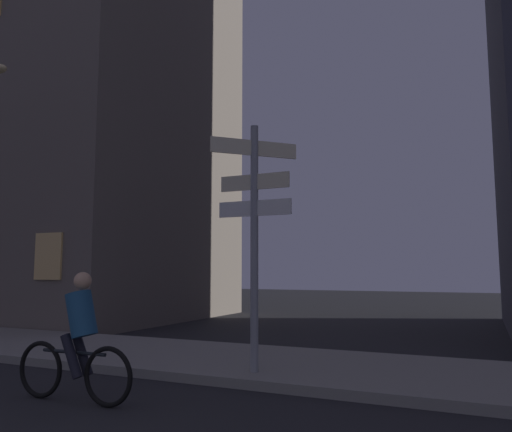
{
  "coord_description": "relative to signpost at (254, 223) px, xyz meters",
  "views": [
    {
      "loc": [
        3.29,
        -0.71,
        1.62
      ],
      "look_at": [
        0.18,
        6.11,
        2.46
      ],
      "focal_mm": 34.62,
      "sensor_mm": 36.0,
      "label": 1
    }
  ],
  "objects": [
    {
      "name": "sidewalk_kerb",
      "position": [
        -0.16,
        0.99,
        -2.29
      ],
      "size": [
        40.0,
        3.04,
        0.14
      ],
      "primitive_type": "cube",
      "color": "gray",
      "rests_on": "ground_plane"
    },
    {
      "name": "signpost",
      "position": [
        0.0,
        0.0,
        0.0
      ],
      "size": [
        1.21,
        1.02,
        3.73
      ],
      "color": "gray",
      "rests_on": "sidewalk_kerb"
    },
    {
      "name": "cyclist",
      "position": [
        -1.52,
        -2.0,
        -1.61
      ],
      "size": [
        1.82,
        0.32,
        1.61
      ],
      "color": "black",
      "rests_on": "ground_plane"
    },
    {
      "name": "building_left_block",
      "position": [
        -11.21,
        6.72,
        6.8
      ],
      "size": [
        11.27,
        8.42,
        18.32
      ],
      "color": "#6B6056",
      "rests_on": "ground_plane"
    }
  ]
}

